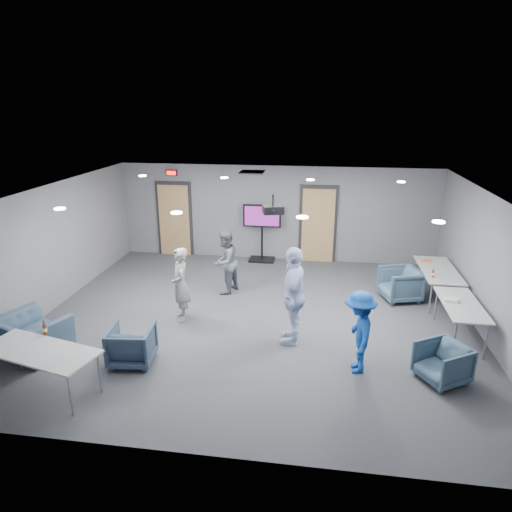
# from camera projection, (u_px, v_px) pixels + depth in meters

# --- Properties ---
(floor) EXTENTS (9.00, 9.00, 0.00)m
(floor) POSITION_uv_depth(u_px,v_px,m) (255.00, 319.00, 9.66)
(floor) COLOR #35373C
(floor) RESTS_ON ground
(ceiling) EXTENTS (9.00, 9.00, 0.00)m
(ceiling) POSITION_uv_depth(u_px,v_px,m) (255.00, 193.00, 8.80)
(ceiling) COLOR white
(ceiling) RESTS_ON wall_back
(wall_back) EXTENTS (9.00, 0.02, 2.70)m
(wall_back) POSITION_uv_depth(u_px,v_px,m) (276.00, 214.00, 12.98)
(wall_back) COLOR slate
(wall_back) RESTS_ON floor
(wall_front) EXTENTS (9.00, 0.02, 2.70)m
(wall_front) POSITION_uv_depth(u_px,v_px,m) (206.00, 365.00, 5.48)
(wall_front) COLOR slate
(wall_front) RESTS_ON floor
(wall_left) EXTENTS (0.02, 8.00, 2.70)m
(wall_left) POSITION_uv_depth(u_px,v_px,m) (50.00, 249.00, 9.85)
(wall_left) COLOR slate
(wall_left) RESTS_ON floor
(wall_right) EXTENTS (0.02, 8.00, 2.70)m
(wall_right) POSITION_uv_depth(u_px,v_px,m) (491.00, 270.00, 8.61)
(wall_right) COLOR slate
(wall_right) RESTS_ON floor
(door_left) EXTENTS (1.06, 0.17, 2.24)m
(door_left) POSITION_uv_depth(u_px,v_px,m) (175.00, 220.00, 13.44)
(door_left) COLOR black
(door_left) RESTS_ON wall_back
(door_right) EXTENTS (1.06, 0.17, 2.24)m
(door_right) POSITION_uv_depth(u_px,v_px,m) (318.00, 225.00, 12.86)
(door_right) COLOR black
(door_right) RESTS_ON wall_back
(exit_sign) EXTENTS (0.32, 0.08, 0.16)m
(exit_sign) POSITION_uv_depth(u_px,v_px,m) (172.00, 173.00, 12.98)
(exit_sign) COLOR black
(exit_sign) RESTS_ON wall_back
(hvac_diffuser) EXTENTS (0.60, 0.60, 0.03)m
(hvac_diffuser) POSITION_uv_depth(u_px,v_px,m) (252.00, 172.00, 11.50)
(hvac_diffuser) COLOR black
(hvac_diffuser) RESTS_ON ceiling
(downlights) EXTENTS (6.18, 3.78, 0.02)m
(downlights) POSITION_uv_depth(u_px,v_px,m) (255.00, 193.00, 8.80)
(downlights) COLOR white
(downlights) RESTS_ON ceiling
(person_a) EXTENTS (0.57, 0.67, 1.57)m
(person_a) POSITION_uv_depth(u_px,v_px,m) (180.00, 285.00, 9.41)
(person_a) COLOR gray
(person_a) RESTS_ON floor
(person_b) EXTENTS (0.81, 0.91, 1.55)m
(person_b) POSITION_uv_depth(u_px,v_px,m) (225.00, 262.00, 10.77)
(person_b) COLOR slate
(person_b) RESTS_ON floor
(person_c) EXTENTS (0.48, 1.12, 1.89)m
(person_c) POSITION_uv_depth(u_px,v_px,m) (294.00, 295.00, 8.47)
(person_c) COLOR silver
(person_c) RESTS_ON floor
(person_d) EXTENTS (0.57, 0.95, 1.44)m
(person_d) POSITION_uv_depth(u_px,v_px,m) (359.00, 332.00, 7.59)
(person_d) COLOR #18469E
(person_d) RESTS_ON floor
(chair_right_a) EXTENTS (1.02, 1.01, 0.75)m
(chair_right_a) POSITION_uv_depth(u_px,v_px,m) (400.00, 284.00, 10.50)
(chair_right_a) COLOR #3D566A
(chair_right_a) RESTS_ON floor
(chair_right_c) EXTENTS (0.98, 0.97, 0.65)m
(chair_right_c) POSITION_uv_depth(u_px,v_px,m) (442.00, 363.00, 7.42)
(chair_right_c) COLOR #3D566A
(chair_right_c) RESTS_ON floor
(chair_front_a) EXTENTS (0.82, 0.83, 0.69)m
(chair_front_a) POSITION_uv_depth(u_px,v_px,m) (132.00, 345.00, 7.94)
(chair_front_a) COLOR #34445B
(chair_front_a) RESTS_ON floor
(chair_front_b) EXTENTS (1.43, 1.35, 0.74)m
(chair_front_b) POSITION_uv_depth(u_px,v_px,m) (33.00, 336.00, 8.19)
(chair_front_b) COLOR #3C5168
(chair_front_b) RESTS_ON floor
(table_right_a) EXTENTS (0.79, 1.88, 0.73)m
(table_right_a) POSITION_uv_depth(u_px,v_px,m) (438.00, 271.00, 10.44)
(table_right_a) COLOR #B9BCBE
(table_right_a) RESTS_ON floor
(table_right_b) EXTENTS (0.69, 1.66, 0.73)m
(table_right_b) POSITION_uv_depth(u_px,v_px,m) (461.00, 306.00, 8.66)
(table_right_b) COLOR #B9BCBE
(table_right_b) RESTS_ON floor
(table_front_left) EXTENTS (2.00, 1.20, 0.73)m
(table_front_left) POSITION_uv_depth(u_px,v_px,m) (39.00, 353.00, 7.04)
(table_front_left) COLOR #B9BCBE
(table_front_left) RESTS_ON floor
(bottle_front) EXTENTS (0.07, 0.07, 0.26)m
(bottle_front) POSITION_uv_depth(u_px,v_px,m) (45.00, 329.00, 7.46)
(bottle_front) COLOR #5E2910
(bottle_front) RESTS_ON table_front_left
(bottle_right) EXTENTS (0.06, 0.06, 0.22)m
(bottle_right) POSITION_uv_depth(u_px,v_px,m) (433.00, 274.00, 9.93)
(bottle_right) COLOR #5E2910
(bottle_right) RESTS_ON table_right_a
(snack_box) EXTENTS (0.23, 0.18, 0.04)m
(snack_box) POSITION_uv_depth(u_px,v_px,m) (426.00, 261.00, 10.91)
(snack_box) COLOR #B3542C
(snack_box) RESTS_ON table_right_a
(wrapper) EXTENTS (0.27, 0.21, 0.06)m
(wrapper) POSITION_uv_depth(u_px,v_px,m) (451.00, 300.00, 8.74)
(wrapper) COLOR silver
(wrapper) RESTS_ON table_right_b
(tv_stand) EXTENTS (1.07, 0.51, 1.65)m
(tv_stand) POSITION_uv_depth(u_px,v_px,m) (262.00, 229.00, 12.93)
(tv_stand) COLOR black
(tv_stand) RESTS_ON floor
(projector) EXTENTS (0.46, 0.42, 0.37)m
(projector) POSITION_uv_depth(u_px,v_px,m) (273.00, 209.00, 8.76)
(projector) COLOR black
(projector) RESTS_ON ceiling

